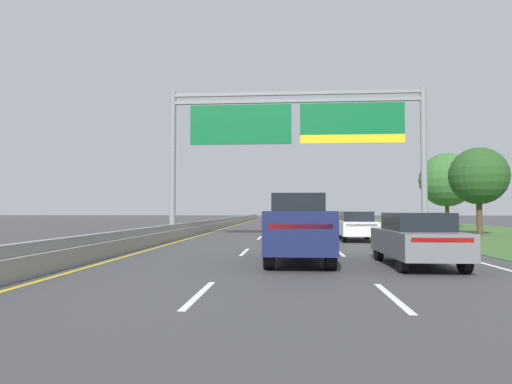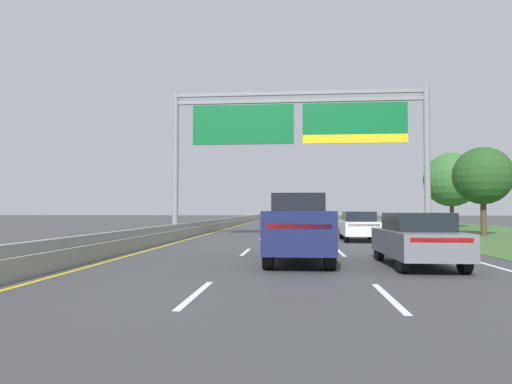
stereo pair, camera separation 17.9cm
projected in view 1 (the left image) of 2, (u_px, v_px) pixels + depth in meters
ground_plane at (291, 233)px, 33.14m from camera, size 220.00×220.00×0.00m
lane_striping at (291, 233)px, 32.69m from camera, size 11.96×106.00×0.01m
grass_verge_right at (488, 233)px, 32.12m from camera, size 14.00×110.00×0.02m
median_barrier_concrete at (201, 228)px, 33.64m from camera, size 0.60×110.00×0.85m
overhead_sign_gantry at (296, 131)px, 26.63m from camera, size 15.06×0.42×8.77m
pickup_truck_navy at (298, 228)px, 14.49m from camera, size 2.01×5.40×2.20m
car_grey_right_lane_sedan at (417, 238)px, 13.37m from camera, size 1.88×4.43×1.57m
car_white_right_lane_sedan at (356, 225)px, 24.54m from camera, size 1.89×4.43×1.57m
car_gold_centre_lane_suv at (290, 216)px, 44.51m from camera, size 1.91×4.70×2.11m
roadside_tree_mid at (479, 176)px, 29.44m from camera, size 3.71×3.71×5.72m
roadside_tree_far at (447, 180)px, 43.42m from camera, size 5.12×5.12×7.11m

